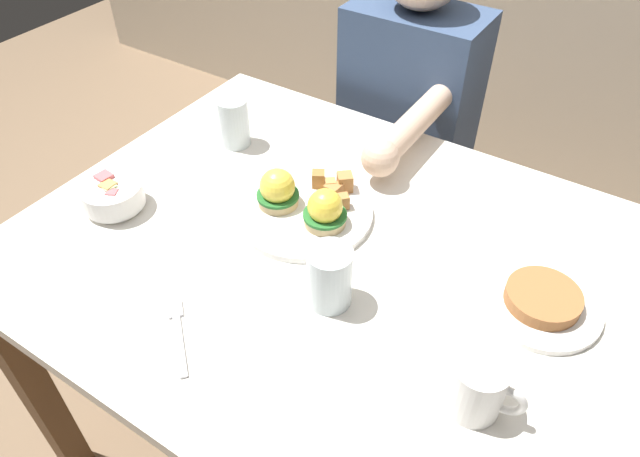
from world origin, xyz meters
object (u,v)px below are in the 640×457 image
(water_glass_far, at_px, (329,280))
(diner_person, at_px, (404,123))
(coffee_mug, at_px, (479,386))
(dining_table, at_px, (340,292))
(fruit_bowl, at_px, (112,196))
(eggs_benedict_plate, at_px, (304,205))
(water_glass_near, at_px, (234,124))
(side_plate, at_px, (542,302))
(fork, at_px, (178,332))

(water_glass_far, relative_size, diner_person, 0.10)
(coffee_mug, bearing_deg, water_glass_far, 168.39)
(dining_table, distance_m, fruit_bowl, 0.49)
(dining_table, height_order, eggs_benedict_plate, eggs_benedict_plate)
(water_glass_near, relative_size, water_glass_far, 1.01)
(water_glass_near, distance_m, side_plate, 0.75)
(coffee_mug, relative_size, water_glass_far, 1.01)
(eggs_benedict_plate, bearing_deg, water_glass_far, -44.85)
(dining_table, xyz_separation_m, water_glass_far, (0.04, -0.11, 0.16))
(coffee_mug, relative_size, water_glass_near, 1.00)
(coffee_mug, relative_size, fork, 0.87)
(fork, height_order, water_glass_far, water_glass_far)
(fork, bearing_deg, side_plate, 38.07)
(eggs_benedict_plate, bearing_deg, fork, -91.39)
(coffee_mug, xyz_separation_m, fork, (-0.45, -0.13, -0.05))
(dining_table, xyz_separation_m, water_glass_near, (-0.39, 0.18, 0.16))
(water_glass_near, bearing_deg, fork, -60.81)
(water_glass_far, height_order, side_plate, water_glass_far)
(fork, distance_m, water_glass_far, 0.26)
(fruit_bowl, bearing_deg, side_plate, 14.49)
(eggs_benedict_plate, xyz_separation_m, fruit_bowl, (-0.33, -0.18, 0.00))
(side_plate, bearing_deg, fruit_bowl, -165.51)
(water_glass_far, xyz_separation_m, side_plate, (0.31, 0.18, -0.04))
(water_glass_near, height_order, water_glass_far, same)
(fork, bearing_deg, dining_table, 66.90)
(coffee_mug, bearing_deg, eggs_benedict_plate, 153.92)
(coffee_mug, xyz_separation_m, diner_person, (-0.49, 0.76, -0.14))
(dining_table, height_order, water_glass_near, water_glass_near)
(fork, height_order, water_glass_near, water_glass_near)
(dining_table, relative_size, water_glass_near, 10.74)
(water_glass_near, height_order, diner_person, diner_person)
(fork, bearing_deg, fruit_bowl, 153.10)
(eggs_benedict_plate, xyz_separation_m, fork, (-0.01, -0.35, -0.02))
(fork, relative_size, diner_person, 0.11)
(dining_table, distance_m, fork, 0.34)
(water_glass_far, bearing_deg, eggs_benedict_plate, 135.15)
(eggs_benedict_plate, xyz_separation_m, side_plate, (0.46, 0.02, -0.01))
(side_plate, bearing_deg, dining_table, -168.14)
(water_glass_near, height_order, side_plate, water_glass_near)
(fruit_bowl, bearing_deg, dining_table, 16.47)
(fork, distance_m, side_plate, 0.60)
(water_glass_far, bearing_deg, fork, -130.89)
(eggs_benedict_plate, bearing_deg, dining_table, -23.51)
(water_glass_near, xyz_separation_m, diner_person, (0.23, 0.42, -0.14))
(dining_table, distance_m, water_glass_far, 0.19)
(eggs_benedict_plate, bearing_deg, water_glass_near, 155.14)
(dining_table, height_order, diner_person, diner_person)
(dining_table, height_order, water_glass_far, water_glass_far)
(fork, distance_m, water_glass_near, 0.55)
(fruit_bowl, bearing_deg, water_glass_far, 3.24)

